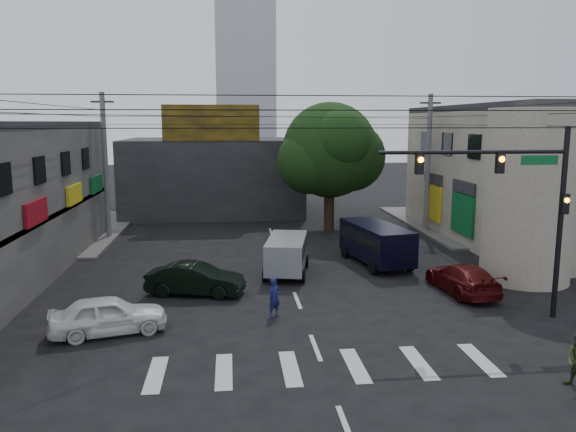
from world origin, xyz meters
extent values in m
plane|color=black|center=(0.00, 0.00, 0.00)|extent=(160.00, 160.00, 0.00)
cube|color=#514F4C|center=(-18.00, 18.00, 0.07)|extent=(16.00, 16.00, 0.15)
cube|color=#514F4C|center=(18.00, 18.00, 0.07)|extent=(16.00, 16.00, 0.15)
cube|color=gray|center=(18.00, 13.00, 4.00)|extent=(14.00, 18.00, 8.00)
cylinder|color=gray|center=(11.00, 4.00, 4.00)|extent=(4.00, 4.00, 8.00)
cube|color=#232326|center=(-4.00, 26.00, 3.00)|extent=(14.00, 10.00, 6.00)
cube|color=olive|center=(-4.00, 21.10, 7.30)|extent=(7.00, 0.30, 2.60)
cube|color=silver|center=(0.00, 70.00, 22.00)|extent=(9.00, 9.00, 44.00)
cylinder|color=black|center=(4.00, 17.00, 2.20)|extent=(0.70, 0.70, 4.40)
sphere|color=black|center=(4.00, 17.00, 5.50)|extent=(6.40, 6.40, 6.40)
cylinder|color=black|center=(9.50, -1.00, 3.60)|extent=(0.20, 0.20, 7.20)
cylinder|color=black|center=(6.00, -1.00, 6.30)|extent=(7.00, 0.14, 0.14)
cube|color=black|center=(7.00, -1.00, 5.90)|extent=(0.28, 0.22, 0.75)
cube|color=black|center=(4.00, -1.00, 5.90)|extent=(0.28, 0.22, 0.75)
sphere|color=orange|center=(7.00, -1.14, 6.05)|extent=(0.20, 0.20, 0.20)
sphere|color=orange|center=(4.00, -1.14, 6.05)|extent=(0.20, 0.20, 0.20)
cube|color=#0D5E2A|center=(8.50, -1.00, 6.00)|extent=(1.40, 0.06, 0.35)
cylinder|color=#59595B|center=(-10.50, 16.00, 4.60)|extent=(0.32, 0.32, 9.20)
cylinder|color=#59595B|center=(10.50, 16.00, 4.60)|extent=(0.32, 0.32, 9.20)
imported|color=black|center=(-4.27, 3.26, 0.69)|extent=(3.37, 4.83, 1.37)
imported|color=white|center=(-7.05, -1.00, 0.68)|extent=(3.51, 4.76, 1.36)
imported|color=#44090B|center=(7.29, 2.35, 0.65)|extent=(2.58, 4.76, 1.29)
imported|color=#161A4F|center=(-1.11, 0.13, 0.76)|extent=(0.89, 0.88, 1.51)
camera|label=1|loc=(-2.73, -20.37, 7.37)|focal=35.00mm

